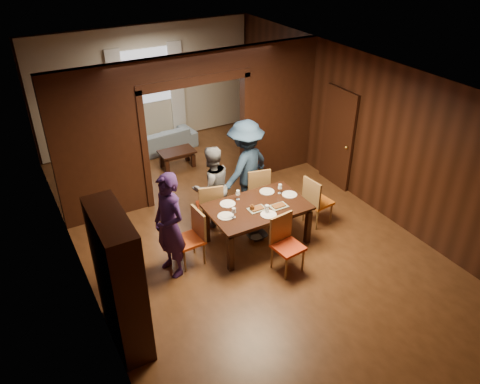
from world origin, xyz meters
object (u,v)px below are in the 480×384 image
person_purple (169,226)px  chair_far_l (210,205)px  hutch (119,280)px  sofa (158,140)px  person_navy (246,167)px  coffee_table (177,159)px  chair_right (319,200)px  chair_near (288,245)px  chair_left (189,239)px  dining_table (257,224)px  chair_far_r (256,188)px  person_grey (212,187)px

person_purple → chair_far_l: size_ratio=1.85×
hutch → sofa: bearing=65.2°
person_purple → chair_far_l: bearing=113.1°
person_navy → hutch: size_ratio=0.94×
person_navy → coffee_table: size_ratio=2.34×
person_purple → hutch: (-1.07, -0.97, 0.10)m
chair_right → person_purple: bearing=83.1°
person_purple → chair_near: size_ratio=1.85×
coffee_table → chair_left: 3.51m
sofa → chair_near: (0.25, -5.26, 0.21)m
dining_table → hutch: (-2.68, -0.97, 0.62)m
person_purple → chair_far_r: bearing=99.4°
person_grey → chair_near: bearing=102.0°
person_grey → hutch: 2.95m
chair_right → chair_near: same height
person_purple → dining_table: size_ratio=1.05×
chair_far_r → hutch: bearing=43.3°
chair_left → chair_near: bearing=50.5°
person_purple → person_grey: 1.51m
person_purple → chair_far_r: size_ratio=1.85×
hutch → coffee_table: bearing=59.5°
person_purple → chair_right: 2.95m
sofa → chair_far_l: bearing=79.1°
person_navy → dining_table: size_ratio=1.10×
chair_far_l → hutch: hutch is taller
person_navy → coffee_table: (-0.47, 2.33, -0.74)m
person_grey → chair_far_r: size_ratio=1.62×
person_grey → hutch: hutch is taller
dining_table → chair_near: 0.89m
chair_far_l → chair_far_r: 1.05m
person_grey → chair_near: (0.47, -1.81, -0.30)m
coffee_table → chair_right: size_ratio=0.82×
sofa → chair_left: (-1.08, -4.31, 0.21)m
person_navy → chair_far_r: (0.17, -0.10, -0.45)m
chair_left → chair_near: size_ratio=1.00×
chair_near → hutch: hutch is taller
chair_far_l → hutch: bearing=54.3°
sofa → chair_far_r: chair_far_r is taller
coffee_table → hutch: (-2.55, -4.34, 0.80)m
person_grey → sofa: (0.22, 3.45, -0.52)m
person_navy → chair_right: person_navy is taller
person_navy → chair_far_r: person_navy is taller
chair_far_l → chair_near: bearing=123.0°
person_grey → sofa: bearing=-96.1°
dining_table → chair_far_r: 1.07m
person_navy → chair_far_r: 0.49m
person_grey → coffee_table: (0.30, 2.44, -0.59)m
person_grey → chair_left: (-0.86, -0.86, -0.30)m
chair_far_r → chair_right: bearing=142.4°
coffee_table → chair_right: (1.43, -3.39, 0.28)m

